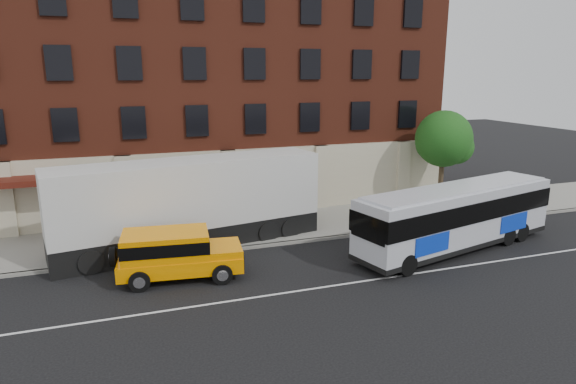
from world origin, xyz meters
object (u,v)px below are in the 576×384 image
object	(u,v)px
street_tree	(444,141)
city_bus	(457,215)
shipping_container	(190,205)
sign_pole	(71,238)
yellow_suv	(174,252)

from	to	relation	value
street_tree	city_bus	distance (m)	8.42
city_bus	shipping_container	world-z (taller)	shipping_container
sign_pole	yellow_suv	bearing A→B (deg)	-32.21
street_tree	shipping_container	bearing A→B (deg)	-172.51
city_bus	shipping_container	distance (m)	13.34
street_tree	yellow_suv	size ratio (longest dim) A/B	1.10
street_tree	city_bus	size ratio (longest dim) A/B	0.51
street_tree	yellow_suv	bearing A→B (deg)	-161.34
street_tree	shipping_container	size ratio (longest dim) A/B	0.45
city_bus	yellow_suv	world-z (taller)	city_bus
sign_pole	yellow_suv	distance (m)	5.02
yellow_suv	shipping_container	size ratio (longest dim) A/B	0.41
shipping_container	sign_pole	bearing A→B (deg)	-168.09
street_tree	city_bus	xyz separation A→B (m)	(-4.05, -6.90, -2.62)
yellow_suv	sign_pole	bearing A→B (deg)	147.79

